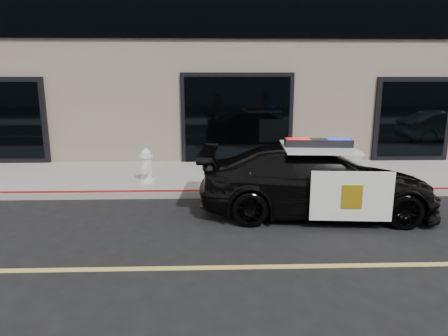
{
  "coord_description": "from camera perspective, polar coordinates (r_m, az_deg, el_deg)",
  "views": [
    {
      "loc": [
        -1.81,
        -5.36,
        2.71
      ],
      "look_at": [
        -1.56,
        2.2,
        1.0
      ],
      "focal_mm": 32.0,
      "sensor_mm": 36.0,
      "label": 1
    }
  ],
  "objects": [
    {
      "name": "ground",
      "position": [
        6.27,
        15.52,
        -13.35
      ],
      "size": [
        120.0,
        120.0,
        0.0
      ],
      "primitive_type": "plane",
      "color": "black",
      "rests_on": "ground"
    },
    {
      "name": "sidewalk_n",
      "position": [
        11.08,
        7.57,
        -1.14
      ],
      "size": [
        60.0,
        3.5,
        0.15
      ],
      "primitive_type": "cube",
      "color": "gray",
      "rests_on": "ground"
    },
    {
      "name": "police_car",
      "position": [
        8.25,
        13.04,
        -1.76
      ],
      "size": [
        2.68,
        5.01,
        1.54
      ],
      "color": "black",
      "rests_on": "ground"
    },
    {
      "name": "fire_hydrant",
      "position": [
        10.12,
        -11.03,
        0.22
      ],
      "size": [
        0.4,
        0.55,
        0.87
      ],
      "color": "white",
      "rests_on": "sidewalk_n"
    }
  ]
}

